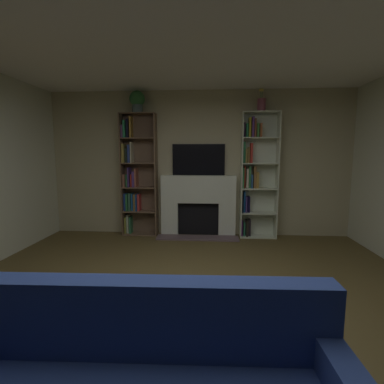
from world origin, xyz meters
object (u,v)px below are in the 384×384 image
at_px(tv, 199,160).
at_px(fireplace, 198,204).
at_px(bookshelf_right, 255,174).
at_px(bookshelf_left, 136,176).
at_px(coffee_table, 171,304).
at_px(potted_plant, 137,101).
at_px(vase_with_flowers, 261,104).

bearing_deg(tv, fireplace, -90.00).
height_order(tv, bookshelf_right, bookshelf_right).
xyz_separation_m(tv, bookshelf_right, (1.03, -0.07, -0.25)).
relative_size(bookshelf_left, coffee_table, 2.31).
xyz_separation_m(bookshelf_left, bookshelf_right, (2.20, -0.00, 0.04)).
relative_size(bookshelf_right, potted_plant, 5.85).
height_order(fireplace, bookshelf_right, bookshelf_right).
bearing_deg(fireplace, coffee_table, -90.96).
bearing_deg(tv, bookshelf_right, -3.88).
bearing_deg(bookshelf_right, vase_with_flowers, -34.76).
bearing_deg(potted_plant, tv, 6.24).
relative_size(fireplace, potted_plant, 3.84).
bearing_deg(fireplace, bookshelf_left, 179.69).
distance_m(tv, potted_plant, 1.53).
distance_m(bookshelf_left, coffee_table, 3.48).
bearing_deg(bookshelf_left, tv, 3.18).
xyz_separation_m(bookshelf_right, potted_plant, (-2.12, -0.05, 1.31)).
bearing_deg(coffee_table, tv, 89.06).
relative_size(fireplace, tv, 1.53).
distance_m(tv, bookshelf_right, 1.06).
height_order(fireplace, bookshelf_left, bookshelf_left).
bearing_deg(tv, vase_with_flowers, -6.22).
distance_m(tv, vase_with_flowers, 1.47).
relative_size(tv, vase_with_flowers, 2.46).
xyz_separation_m(tv, bookshelf_left, (-1.17, -0.07, -0.30)).
bearing_deg(potted_plant, bookshelf_left, 144.25).
distance_m(bookshelf_left, potted_plant, 1.36).
bearing_deg(bookshelf_left, vase_with_flowers, -1.37).
distance_m(bookshelf_right, coffee_table, 3.47).
bearing_deg(bookshelf_left, bookshelf_right, -0.12).
height_order(fireplace, potted_plant, potted_plant).
xyz_separation_m(bookshelf_left, vase_with_flowers, (2.27, -0.05, 1.27)).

